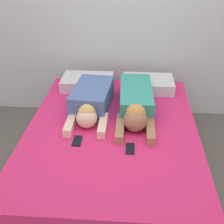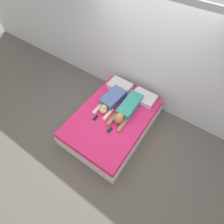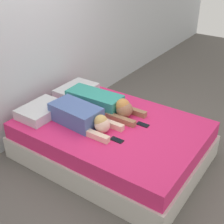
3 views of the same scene
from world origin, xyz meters
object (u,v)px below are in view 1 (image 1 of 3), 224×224
at_px(cell_phone_left, 77,141).
at_px(cell_phone_right, 130,148).
at_px(pillow_head_right, 148,84).
at_px(person_left, 91,101).
at_px(bed, 112,150).
at_px(pillow_head_left, 88,82).
at_px(person_right, 136,103).

distance_m(cell_phone_left, cell_phone_right, 0.44).
bearing_deg(pillow_head_right, cell_phone_left, -119.21).
distance_m(pillow_head_right, person_left, 0.79).
height_order(bed, pillow_head_left, pillow_head_left).
distance_m(pillow_head_left, pillow_head_right, 0.68).
bearing_deg(person_right, bed, -125.94).
height_order(pillow_head_left, person_right, person_right).
distance_m(bed, cell_phone_left, 0.45).
height_order(pillow_head_left, person_left, person_left).
height_order(bed, person_right, person_right).
bearing_deg(person_right, pillow_head_right, 76.49).
distance_m(bed, cell_phone_right, 0.45).
bearing_deg(cell_phone_left, bed, 42.94).
distance_m(bed, person_right, 0.49).
distance_m(pillow_head_left, person_right, 0.78).
bearing_deg(bed, cell_phone_right, -62.72).
xyz_separation_m(pillow_head_right, cell_phone_left, (-0.61, -1.09, -0.06)).
height_order(pillow_head_right, person_right, person_right).
bearing_deg(bed, pillow_head_left, 112.02).
height_order(person_left, cell_phone_right, person_left).
height_order(bed, cell_phone_left, cell_phone_left).
relative_size(bed, cell_phone_left, 14.63).
xyz_separation_m(bed, person_left, (-0.22, 0.28, 0.35)).
bearing_deg(cell_phone_right, person_left, 122.65).
xyz_separation_m(bed, pillow_head_left, (-0.34, 0.84, 0.31)).
relative_size(pillow_head_right, person_left, 0.63).
bearing_deg(pillow_head_right, person_left, -135.31).
distance_m(person_left, cell_phone_right, 0.73).
bearing_deg(person_left, cell_phone_right, -57.35).
relative_size(pillow_head_right, cell_phone_left, 3.73).
bearing_deg(person_right, person_left, -179.82).
relative_size(pillow_head_right, person_right, 0.53).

